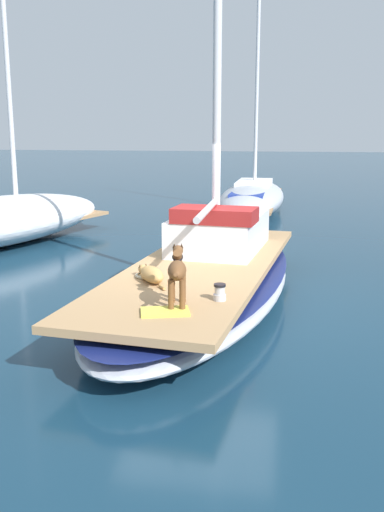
{
  "coord_description": "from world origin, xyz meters",
  "views": [
    {
      "loc": [
        1.24,
        -8.75,
        2.77
      ],
      "look_at": [
        0.0,
        -1.0,
        1.01
      ],
      "focal_mm": 40.5,
      "sensor_mm": 36.0,
      "label": 1
    }
  ],
  "objects_px": {
    "dog_tan": "(151,274)",
    "deck_winch": "(220,293)",
    "dog_brown": "(177,271)",
    "deck_towel": "(165,312)",
    "coiled_rope": "(146,275)",
    "sailboat_main": "(202,284)",
    "moored_boat_far_astern": "(252,197)"
  },
  "relations": [
    {
      "from": "dog_brown",
      "to": "coiled_rope",
      "type": "distance_m",
      "value": 1.49
    },
    {
      "from": "sailboat_main",
      "to": "dog_brown",
      "type": "bearing_deg",
      "value": -89.75
    },
    {
      "from": "deck_winch",
      "to": "coiled_rope",
      "type": "distance_m",
      "value": 1.53
    },
    {
      "from": "deck_winch",
      "to": "deck_towel",
      "type": "height_order",
      "value": "deck_winch"
    },
    {
      "from": "deck_winch",
      "to": "deck_towel",
      "type": "distance_m",
      "value": 0.83
    },
    {
      "from": "moored_boat_far_astern",
      "to": "deck_towel",
      "type": "bearing_deg",
      "value": -91.32
    },
    {
      "from": "deck_winch",
      "to": "deck_towel",
      "type": "relative_size",
      "value": 0.38
    },
    {
      "from": "sailboat_main",
      "to": "deck_towel",
      "type": "relative_size",
      "value": 13.37
    },
    {
      "from": "sailboat_main",
      "to": "coiled_rope",
      "type": "distance_m",
      "value": 1.19
    },
    {
      "from": "sailboat_main",
      "to": "coiled_rope",
      "type": "bearing_deg",
      "value": -126.53
    },
    {
      "from": "sailboat_main",
      "to": "deck_towel",
      "type": "bearing_deg",
      "value": -91.81
    },
    {
      "from": "coiled_rope",
      "to": "deck_towel",
      "type": "distance_m",
      "value": 1.69
    },
    {
      "from": "dog_tan",
      "to": "deck_winch",
      "type": "distance_m",
      "value": 1.28
    },
    {
      "from": "moored_boat_far_astern",
      "to": "sailboat_main",
      "type": "bearing_deg",
      "value": -91.2
    },
    {
      "from": "coiled_rope",
      "to": "deck_towel",
      "type": "relative_size",
      "value": 0.58
    },
    {
      "from": "coiled_rope",
      "to": "deck_towel",
      "type": "height_order",
      "value": "coiled_rope"
    },
    {
      "from": "dog_brown",
      "to": "dog_tan",
      "type": "height_order",
      "value": "dog_brown"
    },
    {
      "from": "moored_boat_far_astern",
      "to": "coiled_rope",
      "type": "bearing_deg",
      "value": -94.59
    },
    {
      "from": "sailboat_main",
      "to": "moored_boat_far_astern",
      "type": "bearing_deg",
      "value": 88.8
    },
    {
      "from": "dog_tan",
      "to": "deck_towel",
      "type": "bearing_deg",
      "value": -70.39
    },
    {
      "from": "dog_brown",
      "to": "deck_towel",
      "type": "xyz_separation_m",
      "value": [
        -0.09,
        -0.31,
        -0.41
      ]
    },
    {
      "from": "dog_brown",
      "to": "coiled_rope",
      "type": "height_order",
      "value": "dog_brown"
    },
    {
      "from": "dog_tan",
      "to": "moored_boat_far_astern",
      "type": "distance_m",
      "value": 11.43
    },
    {
      "from": "deck_towel",
      "to": "moored_boat_far_astern",
      "type": "distance_m",
      "value": 12.74
    },
    {
      "from": "coiled_rope",
      "to": "moored_boat_far_astern",
      "type": "distance_m",
      "value": 11.2
    },
    {
      "from": "moored_boat_far_astern",
      "to": "deck_winch",
      "type": "bearing_deg",
      "value": -88.7
    },
    {
      "from": "sailboat_main",
      "to": "dog_brown",
      "type": "height_order",
      "value": "dog_brown"
    },
    {
      "from": "dog_tan",
      "to": "coiled_rope",
      "type": "xyz_separation_m",
      "value": [
        -0.13,
        0.24,
        -0.08
      ]
    },
    {
      "from": "deck_winch",
      "to": "moored_boat_far_astern",
      "type": "bearing_deg",
      "value": 91.3
    },
    {
      "from": "dog_brown",
      "to": "dog_tan",
      "type": "distance_m",
      "value": 1.21
    },
    {
      "from": "dog_tan",
      "to": "deck_winch",
      "type": "relative_size",
      "value": 4.01
    },
    {
      "from": "dog_brown",
      "to": "coiled_rope",
      "type": "relative_size",
      "value": 2.89
    }
  ]
}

